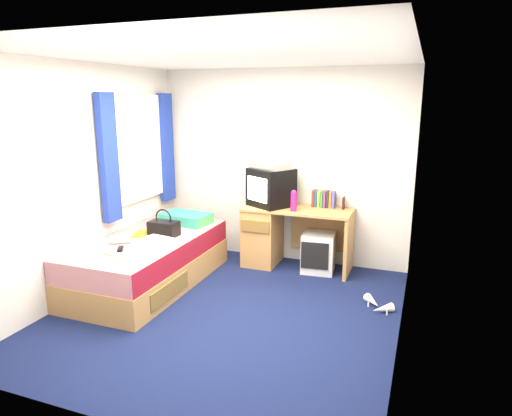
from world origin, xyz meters
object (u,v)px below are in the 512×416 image
at_px(handbag, 164,228).
at_px(white_heels, 377,305).
at_px(water_bottle, 120,240).
at_px(aerosol_can, 285,199).
at_px(pillow, 186,218).
at_px(vcr, 271,165).
at_px(crt_tv, 271,187).
at_px(colour_swatch_fan, 111,254).
at_px(desk, 276,233).
at_px(bed, 149,261).
at_px(magazine, 144,234).
at_px(picture_frame, 344,203).
at_px(towel, 156,243).
at_px(remote_control, 121,249).
at_px(storage_cube, 318,252).
at_px(pink_water_bottle, 294,202).

distance_m(handbag, white_heels, 2.42).
bearing_deg(water_bottle, aerosol_can, 45.48).
distance_m(pillow, handbag, 0.54).
xyz_separation_m(aerosol_can, handbag, (-1.11, -0.99, -0.21)).
height_order(pillow, aerosol_can, aerosol_can).
xyz_separation_m(vcr, handbag, (-0.94, -0.96, -0.63)).
relative_size(crt_tv, colour_swatch_fan, 2.81).
distance_m(desk, white_heels, 1.63).
bearing_deg(handbag, crt_tv, 46.57).
bearing_deg(handbag, bed, -127.86).
distance_m(handbag, magazine, 0.25).
xyz_separation_m(picture_frame, towel, (-1.64, -1.52, -0.23)).
bearing_deg(vcr, aerosol_can, 37.27).
relative_size(pillow, vcr, 1.27).
bearing_deg(towel, picture_frame, 42.85).
xyz_separation_m(crt_tv, remote_control, (-1.08, -1.55, -0.43)).
bearing_deg(vcr, storage_cube, 24.56).
bearing_deg(magazine, water_bottle, -96.66).
bearing_deg(water_bottle, magazine, 83.34).
height_order(bed, water_bottle, water_bottle).
xyz_separation_m(handbag, remote_control, (-0.15, -0.59, -0.08)).
distance_m(picture_frame, handbag, 2.13).
bearing_deg(picture_frame, magazine, -152.66).
bearing_deg(remote_control, desk, 22.33).
bearing_deg(aerosol_can, colour_swatch_fan, -125.30).
relative_size(magazine, remote_control, 1.75).
bearing_deg(crt_tv, water_bottle, -100.76).
bearing_deg(remote_control, white_heels, -15.34).
bearing_deg(water_bottle, colour_swatch_fan, -66.62).
relative_size(bed, desk, 1.54).
bearing_deg(bed, pink_water_bottle, 33.98).
bearing_deg(aerosol_can, storage_cube, -9.00).
bearing_deg(storage_cube, colour_swatch_fan, -140.78).
bearing_deg(water_bottle, vcr, 48.69).
xyz_separation_m(pillow, aerosol_can, (1.12, 0.45, 0.24)).
relative_size(pillow, storage_cube, 1.23).
bearing_deg(vcr, remote_control, -96.02).
height_order(handbag, water_bottle, handbag).
relative_size(storage_cube, remote_control, 2.94).
bearing_deg(crt_tv, vcr, 90.00).
height_order(towel, white_heels, towel).
distance_m(pillow, remote_control, 1.14).
bearing_deg(water_bottle, remote_control, -53.32).
relative_size(water_bottle, remote_control, 1.25).
xyz_separation_m(storage_cube, remote_control, (-1.71, -1.50, 0.31)).
distance_m(bed, towel, 0.49).
distance_m(pillow, aerosol_can, 1.23).
bearing_deg(colour_swatch_fan, bed, 88.85).
distance_m(bed, desk, 1.58).
height_order(crt_tv, remote_control, crt_tv).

